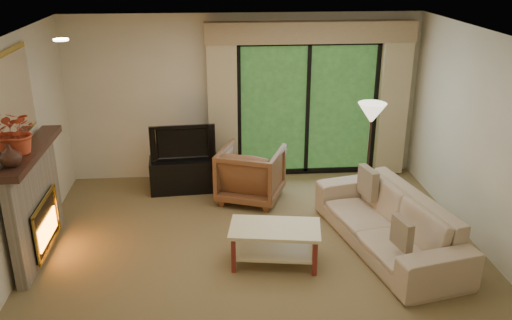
{
  "coord_description": "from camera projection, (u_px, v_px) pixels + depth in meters",
  "views": [
    {
      "loc": [
        -0.5,
        -5.77,
        3.48
      ],
      "look_at": [
        0.0,
        0.3,
        1.1
      ],
      "focal_mm": 38.0,
      "sensor_mm": 36.0,
      "label": 1
    }
  ],
  "objects": [
    {
      "name": "floor",
      "position": [
        258.0,
        252.0,
        6.66
      ],
      "size": [
        5.5,
        5.5,
        0.0
      ],
      "primitive_type": "plane",
      "color": "olive",
      "rests_on": "ground"
    },
    {
      "name": "ceiling",
      "position": [
        258.0,
        38.0,
        5.71
      ],
      "size": [
        5.5,
        5.5,
        0.0
      ],
      "primitive_type": "plane",
      "rotation": [
        3.14,
        0.0,
        0.0
      ],
      "color": "white",
      "rests_on": "ground"
    },
    {
      "name": "wall_back",
      "position": [
        244.0,
        98.0,
        8.51
      ],
      "size": [
        5.0,
        0.0,
        5.0
      ],
      "primitive_type": "plane",
      "rotation": [
        1.57,
        0.0,
        0.0
      ],
      "color": "beige",
      "rests_on": "ground"
    },
    {
      "name": "wall_front",
      "position": [
        288.0,
        276.0,
        3.87
      ],
      "size": [
        5.0,
        0.0,
        5.0
      ],
      "primitive_type": "plane",
      "rotation": [
        -1.57,
        0.0,
        0.0
      ],
      "color": "beige",
      "rests_on": "ground"
    },
    {
      "name": "wall_left",
      "position": [
        10.0,
        160.0,
        5.98
      ],
      "size": [
        0.0,
        5.0,
        5.0
      ],
      "primitive_type": "plane",
      "rotation": [
        1.57,
        0.0,
        1.57
      ],
      "color": "beige",
      "rests_on": "ground"
    },
    {
      "name": "wall_right",
      "position": [
        490.0,
        146.0,
        6.4
      ],
      "size": [
        0.0,
        5.0,
        5.0
      ],
      "primitive_type": "plane",
      "rotation": [
        1.57,
        0.0,
        -1.57
      ],
      "color": "beige",
      "rests_on": "ground"
    },
    {
      "name": "fireplace",
      "position": [
        35.0,
        202.0,
        6.39
      ],
      "size": [
        0.24,
        1.7,
        1.37
      ],
      "primitive_type": null,
      "color": "gray",
      "rests_on": "floor"
    },
    {
      "name": "mirror",
      "position": [
        10.0,
        99.0,
        5.93
      ],
      "size": [
        0.07,
        1.45,
        1.02
      ],
      "primitive_type": null,
      "color": "gold",
      "rests_on": "wall_left"
    },
    {
      "name": "sliding_door",
      "position": [
        307.0,
        109.0,
        8.61
      ],
      "size": [
        2.26,
        0.1,
        2.16
      ],
      "primitive_type": null,
      "color": "black",
      "rests_on": "floor"
    },
    {
      "name": "curtain_left",
      "position": [
        223.0,
        107.0,
        8.37
      ],
      "size": [
        0.45,
        0.18,
        2.35
      ],
      "primitive_type": "cube",
      "color": "tan",
      "rests_on": "floor"
    },
    {
      "name": "curtain_right",
      "position": [
        393.0,
        103.0,
        8.58
      ],
      "size": [
        0.45,
        0.18,
        2.35
      ],
      "primitive_type": "cube",
      "color": "tan",
      "rests_on": "floor"
    },
    {
      "name": "cornice",
      "position": [
        311.0,
        32.0,
        8.08
      ],
      "size": [
        3.2,
        0.24,
        0.32
      ],
      "primitive_type": "cube",
      "color": "#A1845D",
      "rests_on": "wall_back"
    },
    {
      "name": "media_console",
      "position": [
        184.0,
        174.0,
        8.3
      ],
      "size": [
        1.06,
        0.53,
        0.51
      ],
      "primitive_type": "cube",
      "rotation": [
        0.0,
        0.0,
        0.07
      ],
      "color": "black",
      "rests_on": "floor"
    },
    {
      "name": "tv",
      "position": [
        183.0,
        141.0,
        8.11
      ],
      "size": [
        0.97,
        0.19,
        0.56
      ],
      "primitive_type": "imported",
      "rotation": [
        0.0,
        0.0,
        0.07
      ],
      "color": "black",
      "rests_on": "media_console"
    },
    {
      "name": "armchair",
      "position": [
        251.0,
        174.0,
        7.93
      ],
      "size": [
        1.12,
        1.14,
        0.81
      ],
      "primitive_type": "imported",
      "rotation": [
        0.0,
        0.0,
        2.78
      ],
      "color": "brown",
      "rests_on": "floor"
    },
    {
      "name": "sofa",
      "position": [
        388.0,
        222.0,
        6.66
      ],
      "size": [
        1.42,
        2.51,
        0.69
      ],
      "primitive_type": "imported",
      "rotation": [
        0.0,
        0.0,
        -1.35
      ],
      "color": "tan",
      "rests_on": "floor"
    },
    {
      "name": "pillow_near",
      "position": [
        402.0,
        233.0,
        5.94
      ],
      "size": [
        0.16,
        0.35,
        0.34
      ],
      "primitive_type": "cube",
      "rotation": [
        0.0,
        0.0,
        0.22
      ],
      "color": "brown",
      "rests_on": "sofa"
    },
    {
      "name": "pillow_far",
      "position": [
        368.0,
        182.0,
        7.2
      ],
      "size": [
        0.19,
        0.41,
        0.4
      ],
      "primitive_type": "cube",
      "rotation": [
        0.0,
        0.0,
        0.22
      ],
      "color": "brown",
      "rests_on": "sofa"
    },
    {
      "name": "coffee_table",
      "position": [
        275.0,
        245.0,
        6.36
      ],
      "size": [
        1.13,
        0.73,
        0.47
      ],
      "primitive_type": null,
      "rotation": [
        0.0,
        0.0,
        -0.15
      ],
      "color": "beige",
      "rests_on": "floor"
    },
    {
      "name": "floor_lamp",
      "position": [
        369.0,
        153.0,
        7.76
      ],
      "size": [
        0.41,
        0.41,
        1.49
      ],
      "primitive_type": null,
      "rotation": [
        0.0,
        0.0,
        -0.03
      ],
      "color": "#F7EBCA",
      "rests_on": "floor"
    },
    {
      "name": "vase",
      "position": [
        10.0,
        155.0,
        5.59
      ],
      "size": [
        0.24,
        0.24,
        0.24
      ],
      "primitive_type": "imported",
      "rotation": [
        0.0,
        0.0,
        0.03
      ],
      "color": "#382017",
      "rests_on": "fireplace"
    },
    {
      "name": "branches",
      "position": [
        20.0,
        132.0,
        5.9
      ],
      "size": [
        0.5,
        0.45,
        0.5
      ],
      "primitive_type": "imported",
      "rotation": [
        0.0,
        0.0,
        -0.14
      ],
      "color": "#CD4828",
      "rests_on": "fireplace"
    }
  ]
}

